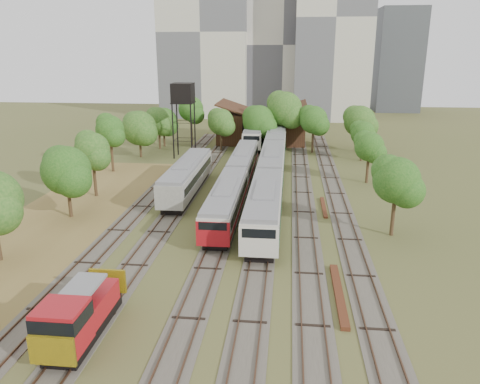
# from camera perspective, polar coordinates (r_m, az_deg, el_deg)

# --- Properties ---
(ground) EXTENTS (240.00, 240.00, 0.00)m
(ground) POSITION_cam_1_polar(r_m,az_deg,el_deg) (34.82, -1.55, -11.85)
(ground) COLOR #475123
(ground) RESTS_ON ground
(dry_grass_patch) EXTENTS (14.00, 60.00, 0.04)m
(dry_grass_patch) POSITION_cam_1_polar(r_m,az_deg,el_deg) (47.25, -22.47, -5.18)
(dry_grass_patch) COLOR brown
(dry_grass_patch) RESTS_ON ground
(tracks) EXTENTS (24.60, 80.00, 0.19)m
(tracks) POSITION_cam_1_polar(r_m,az_deg,el_deg) (57.92, 1.03, 0.14)
(tracks) COLOR #4C473D
(tracks) RESTS_ON ground
(railcar_red_set) EXTENTS (2.91, 34.58, 3.59)m
(railcar_red_set) POSITION_cam_1_polar(r_m,az_deg,el_deg) (55.74, -0.50, 1.46)
(railcar_red_set) COLOR black
(railcar_red_set) RESTS_ON ground
(railcar_green_set) EXTENTS (3.23, 52.08, 4.00)m
(railcar_green_set) POSITION_cam_1_polar(r_m,az_deg,el_deg) (61.95, 3.90, 3.20)
(railcar_green_set) COLOR black
(railcar_green_set) RESTS_ON ground
(railcar_rear) EXTENTS (3.20, 16.08, 3.96)m
(railcar_rear) POSITION_cam_1_polar(r_m,az_deg,el_deg) (85.23, 1.84, 7.00)
(railcar_rear) COLOR black
(railcar_rear) RESTS_ON ground
(shunter_locomotive) EXTENTS (2.60, 8.10, 3.40)m
(shunter_locomotive) POSITION_cam_1_polar(r_m,az_deg,el_deg) (30.18, -19.22, -14.22)
(shunter_locomotive) COLOR black
(shunter_locomotive) RESTS_ON ground
(old_grey_coach) EXTENTS (3.07, 18.00, 3.80)m
(old_grey_coach) POSITION_cam_1_polar(r_m,az_deg,el_deg) (56.99, -6.46, 1.88)
(old_grey_coach) COLOR black
(old_grey_coach) RESTS_ON ground
(water_tower) EXTENTS (3.42, 3.42, 11.82)m
(water_tower) POSITION_cam_1_polar(r_m,az_deg,el_deg) (75.82, -6.98, 11.66)
(water_tower) COLOR black
(water_tower) RESTS_ON ground
(rail_pile_near) EXTENTS (0.60, 8.93, 0.30)m
(rail_pile_near) POSITION_cam_1_polar(r_m,az_deg,el_deg) (34.73, 11.95, -12.05)
(rail_pile_near) COLOR #582C19
(rail_pile_near) RESTS_ON ground
(rail_pile_far) EXTENTS (0.43, 6.84, 0.22)m
(rail_pile_far) POSITION_cam_1_polar(r_m,az_deg,el_deg) (52.54, 10.17, -1.83)
(rail_pile_far) COLOR #582C19
(rail_pile_far) RESTS_ON ground
(maintenance_shed) EXTENTS (16.45, 11.55, 7.58)m
(maintenance_shed) POSITION_cam_1_polar(r_m,az_deg,el_deg) (89.45, 2.70, 7.99)
(maintenance_shed) COLOR #382214
(maintenance_shed) RESTS_ON ground
(tree_band_left) EXTENTS (7.08, 65.16, 8.09)m
(tree_band_left) POSITION_cam_1_polar(r_m,az_deg,el_deg) (59.68, -17.04, 4.81)
(tree_band_left) COLOR #382616
(tree_band_left) RESTS_ON ground
(tree_band_far) EXTENTS (39.56, 8.15, 10.00)m
(tree_band_far) POSITION_cam_1_polar(r_m,az_deg,el_deg) (81.46, 2.98, 9.10)
(tree_band_far) COLOR #382616
(tree_band_far) RESTS_ON ground
(tree_band_right) EXTENTS (5.61, 35.54, 7.52)m
(tree_band_right) POSITION_cam_1_polar(r_m,az_deg,el_deg) (58.97, 16.20, 4.63)
(tree_band_right) COLOR #382616
(tree_band_right) RESTS_ON ground
(tower_left) EXTENTS (22.00, 16.00, 42.00)m
(tower_left) POSITION_cam_1_polar(r_m,az_deg,el_deg) (127.26, -4.21, 18.78)
(tower_left) COLOR beige
(tower_left) RESTS_ON ground
(tower_centre) EXTENTS (20.00, 18.00, 36.00)m
(tower_centre) POSITION_cam_1_polar(r_m,az_deg,el_deg) (130.27, 5.34, 17.39)
(tower_centre) COLOR beige
(tower_centre) RESTS_ON ground
(tower_right) EXTENTS (18.00, 16.00, 48.00)m
(tower_right) POSITION_cam_1_polar(r_m,az_deg,el_deg) (122.86, 11.32, 19.99)
(tower_right) COLOR beige
(tower_right) RESTS_ON ground
(tower_far_right) EXTENTS (12.00, 12.00, 28.00)m
(tower_far_right) POSITION_cam_1_polar(r_m,az_deg,el_deg) (143.42, 18.71, 14.96)
(tower_far_right) COLOR #42464B
(tower_far_right) RESTS_ON ground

